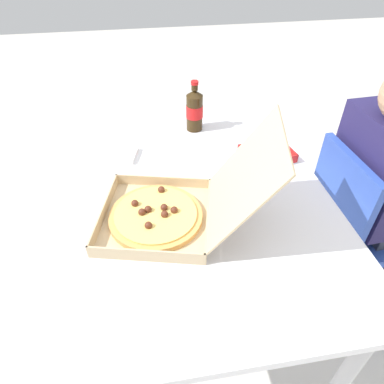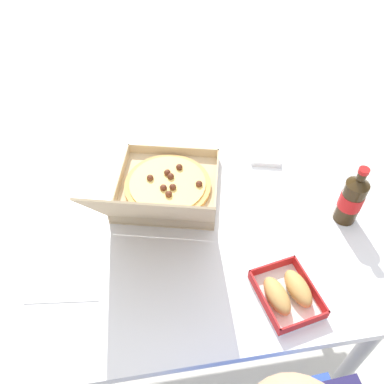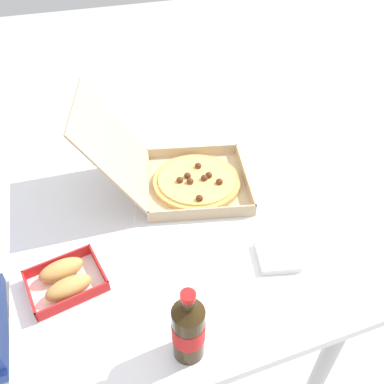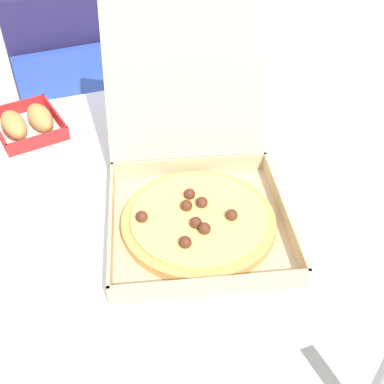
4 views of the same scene
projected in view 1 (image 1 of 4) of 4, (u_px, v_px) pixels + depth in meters
name	position (u px, v px, depth m)	size (l,w,h in m)	color
ground_plane	(198.00, 314.00, 1.67)	(10.00, 10.00, 0.00)	beige
dining_table	(200.00, 217.00, 1.25)	(1.15, 0.91, 0.74)	white
chair	(355.00, 222.00, 1.48)	(0.42, 0.42, 0.83)	#2D4CAD
diner_person	(384.00, 183.00, 1.36)	(0.37, 0.42, 1.15)	#333847
pizza_box_open	(170.00, 210.00, 1.09)	(0.46, 0.60, 0.34)	tan
bread_side_box	(267.00, 153.00, 1.37)	(0.18, 0.21, 0.06)	white
cola_bottle	(195.00, 110.00, 1.51)	(0.07, 0.07, 0.22)	#33230F
paper_menu	(285.00, 295.00, 0.90)	(0.21, 0.15, 0.00)	white
napkin_pile	(123.00, 155.00, 1.39)	(0.11, 0.11, 0.02)	white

